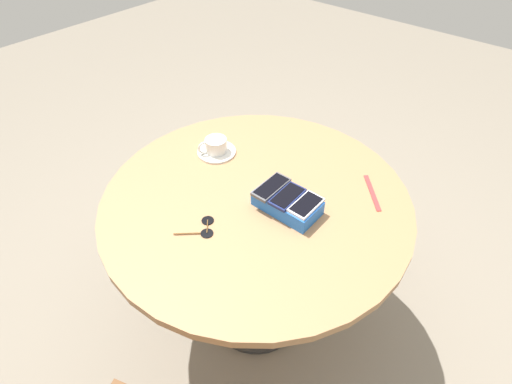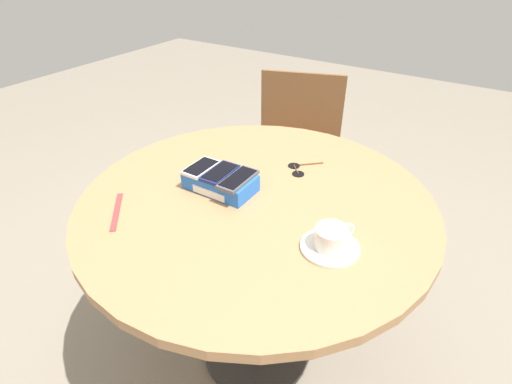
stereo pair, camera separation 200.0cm
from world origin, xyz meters
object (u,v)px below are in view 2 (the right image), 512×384
(phone_gray, at_px, (238,179))
(coffee_cup, at_px, (332,237))
(phone_box, at_px, (220,182))
(sunglasses, at_px, (298,169))
(phone_navy, at_px, (220,173))
(lanyard_strap, at_px, (117,211))
(chair_near_window, at_px, (296,151))
(phone_white, at_px, (201,167))
(round_table, at_px, (256,225))
(saucer, at_px, (330,247))

(phone_gray, distance_m, coffee_cup, 0.34)
(phone_gray, bearing_deg, coffee_cup, -11.90)
(phone_box, xyz_separation_m, sunglasses, (0.14, 0.24, -0.02))
(phone_box, distance_m, phone_navy, 0.03)
(lanyard_strap, relative_size, chair_near_window, 0.23)
(phone_navy, relative_size, sunglasses, 0.99)
(phone_white, distance_m, coffee_cup, 0.47)
(coffee_cup, xyz_separation_m, lanyard_strap, (-0.57, -0.19, -0.03))
(phone_box, distance_m, coffee_cup, 0.40)
(phone_box, distance_m, phone_white, 0.08)
(phone_gray, bearing_deg, round_table, 21.65)
(phone_navy, xyz_separation_m, sunglasses, (0.14, 0.23, -0.06))
(round_table, relative_size, chair_near_window, 1.31)
(saucer, xyz_separation_m, sunglasses, (-0.25, 0.31, -0.00))
(sunglasses, bearing_deg, phone_white, -131.51)
(phone_navy, height_order, sunglasses, phone_navy)
(round_table, relative_size, saucer, 7.09)
(coffee_cup, bearing_deg, phone_gray, 168.10)
(saucer, bearing_deg, phone_white, 171.77)
(round_table, bearing_deg, lanyard_strap, -137.02)
(phone_navy, distance_m, lanyard_strap, 0.32)
(phone_white, bearing_deg, phone_gray, 2.01)
(phone_box, xyz_separation_m, phone_white, (-0.07, -0.01, 0.03))
(phone_white, relative_size, coffee_cup, 1.12)
(phone_gray, xyz_separation_m, coffee_cup, (0.33, -0.07, -0.02))
(phone_gray, bearing_deg, saucer, -12.37)
(phone_gray, bearing_deg, chair_near_window, 106.12)
(round_table, distance_m, phone_white, 0.25)
(phone_navy, bearing_deg, coffee_cup, -10.15)
(coffee_cup, height_order, lanyard_strap, coffee_cup)
(phone_box, relative_size, coffee_cup, 1.99)
(phone_box, relative_size, saucer, 1.43)
(phone_navy, bearing_deg, phone_box, -92.67)
(round_table, relative_size, lanyard_strap, 5.80)
(round_table, relative_size, phone_navy, 8.15)
(phone_navy, relative_size, coffee_cup, 1.21)
(coffee_cup, relative_size, lanyard_strap, 0.59)
(phone_gray, xyz_separation_m, saucer, (0.33, -0.07, -0.05))
(round_table, xyz_separation_m, phone_box, (-0.12, -0.02, 0.13))
(phone_white, bearing_deg, phone_navy, 5.40)
(lanyard_strap, xyz_separation_m, sunglasses, (0.32, 0.49, 0.00))
(sunglasses, bearing_deg, lanyard_strap, -123.24)
(phone_white, distance_m, phone_gray, 0.14)
(lanyard_strap, xyz_separation_m, chair_near_window, (-0.01, 1.13, -0.31))
(round_table, distance_m, phone_navy, 0.20)
(phone_gray, height_order, coffee_cup, phone_gray)
(phone_navy, xyz_separation_m, chair_near_window, (-0.18, 0.87, -0.36))
(round_table, relative_size, phone_white, 8.84)
(phone_navy, relative_size, saucer, 0.87)
(phone_box, height_order, coffee_cup, coffee_cup)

